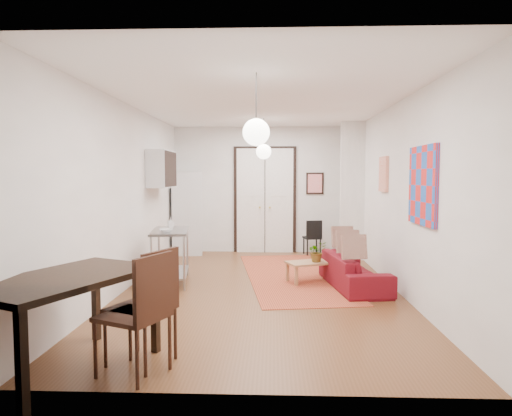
{
  "coord_description": "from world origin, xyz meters",
  "views": [
    {
      "loc": [
        0.19,
        -7.07,
        1.77
      ],
      "look_at": [
        -0.09,
        0.3,
        1.25
      ],
      "focal_mm": 32.0,
      "sensor_mm": 36.0,
      "label": 1
    }
  ],
  "objects_px": {
    "sofa": "(354,271)",
    "dining_chair_far": "(136,300)",
    "black_side_chair": "(312,234)",
    "dining_table": "(65,287)",
    "dining_chair_near": "(144,294)",
    "fridge": "(187,213)",
    "coffee_table": "(311,264)",
    "kitchen_counter": "(171,249)"
  },
  "relations": [
    {
      "from": "sofa",
      "to": "dining_chair_far",
      "type": "bearing_deg",
      "value": 133.65
    },
    {
      "from": "sofa",
      "to": "black_side_chair",
      "type": "relative_size",
      "value": 2.27
    },
    {
      "from": "dining_table",
      "to": "dining_chair_near",
      "type": "relative_size",
      "value": 1.68
    },
    {
      "from": "black_side_chair",
      "to": "fridge",
      "type": "bearing_deg",
      "value": -10.07
    },
    {
      "from": "fridge",
      "to": "dining_table",
      "type": "relative_size",
      "value": 1.01
    },
    {
      "from": "dining_table",
      "to": "dining_chair_far",
      "type": "height_order",
      "value": "dining_chair_far"
    },
    {
      "from": "coffee_table",
      "to": "black_side_chair",
      "type": "distance_m",
      "value": 2.77
    },
    {
      "from": "sofa",
      "to": "fridge",
      "type": "relative_size",
      "value": 0.97
    },
    {
      "from": "black_side_chair",
      "to": "coffee_table",
      "type": "bearing_deg",
      "value": 73.32
    },
    {
      "from": "kitchen_counter",
      "to": "dining_chair_far",
      "type": "height_order",
      "value": "dining_chair_far"
    },
    {
      "from": "kitchen_counter",
      "to": "dining_table",
      "type": "xyz_separation_m",
      "value": [
        -0.15,
        -3.46,
        0.22
      ]
    },
    {
      "from": "fridge",
      "to": "dining_chair_far",
      "type": "relative_size",
      "value": 1.69
    },
    {
      "from": "coffee_table",
      "to": "dining_chair_near",
      "type": "xyz_separation_m",
      "value": [
        -1.87,
        -3.26,
        0.34
      ]
    },
    {
      "from": "dining_chair_near",
      "to": "black_side_chair",
      "type": "xyz_separation_m",
      "value": [
        2.12,
        6.02,
        -0.18
      ]
    },
    {
      "from": "sofa",
      "to": "kitchen_counter",
      "type": "bearing_deg",
      "value": 79.07
    },
    {
      "from": "sofa",
      "to": "dining_chair_far",
      "type": "height_order",
      "value": "dining_chair_far"
    },
    {
      "from": "coffee_table",
      "to": "fridge",
      "type": "xyz_separation_m",
      "value": [
        -2.57,
        2.68,
        0.63
      ]
    },
    {
      "from": "dining_chair_far",
      "to": "black_side_chair",
      "type": "relative_size",
      "value": 1.39
    },
    {
      "from": "fridge",
      "to": "kitchen_counter",
      "type": "bearing_deg",
      "value": -92.95
    },
    {
      "from": "fridge",
      "to": "dining_table",
      "type": "height_order",
      "value": "fridge"
    },
    {
      "from": "fridge",
      "to": "black_side_chair",
      "type": "relative_size",
      "value": 2.35
    },
    {
      "from": "dining_table",
      "to": "black_side_chair",
      "type": "relative_size",
      "value": 2.33
    },
    {
      "from": "dining_table",
      "to": "black_side_chair",
      "type": "distance_m",
      "value": 6.94
    },
    {
      "from": "coffee_table",
      "to": "dining_table",
      "type": "relative_size",
      "value": 0.48
    },
    {
      "from": "dining_chair_far",
      "to": "dining_table",
      "type": "bearing_deg",
      "value": -55.45
    },
    {
      "from": "dining_chair_near",
      "to": "dining_chair_far",
      "type": "height_order",
      "value": "same"
    },
    {
      "from": "sofa",
      "to": "fridge",
      "type": "distance_m",
      "value": 4.45
    },
    {
      "from": "sofa",
      "to": "kitchen_counter",
      "type": "relative_size",
      "value": 1.47
    },
    {
      "from": "fridge",
      "to": "coffee_table",
      "type": "bearing_deg",
      "value": -54.26
    },
    {
      "from": "sofa",
      "to": "dining_chair_near",
      "type": "bearing_deg",
      "value": 131.47
    },
    {
      "from": "fridge",
      "to": "dining_table",
      "type": "distance_m",
      "value": 6.3
    },
    {
      "from": "dining_chair_near",
      "to": "kitchen_counter",
      "type": "bearing_deg",
      "value": -147.93
    },
    {
      "from": "sofa",
      "to": "coffee_table",
      "type": "bearing_deg",
      "value": 57.1
    },
    {
      "from": "sofa",
      "to": "dining_chair_near",
      "type": "height_order",
      "value": "dining_chair_near"
    },
    {
      "from": "coffee_table",
      "to": "dining_table",
      "type": "height_order",
      "value": "dining_table"
    },
    {
      "from": "dining_chair_far",
      "to": "coffee_table",
      "type": "bearing_deg",
      "value": 175.78
    },
    {
      "from": "fridge",
      "to": "black_side_chair",
      "type": "bearing_deg",
      "value": -6.54
    },
    {
      "from": "kitchen_counter",
      "to": "fridge",
      "type": "xyz_separation_m",
      "value": [
        -0.25,
        2.84,
        0.36
      ]
    },
    {
      "from": "dining_table",
      "to": "dining_chair_near",
      "type": "height_order",
      "value": "dining_chair_near"
    },
    {
      "from": "dining_table",
      "to": "kitchen_counter",
      "type": "bearing_deg",
      "value": 87.45
    },
    {
      "from": "fridge",
      "to": "dining_chair_far",
      "type": "height_order",
      "value": "fridge"
    },
    {
      "from": "dining_chair_near",
      "to": "dining_table",
      "type": "bearing_deg",
      "value": -35.79
    }
  ]
}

